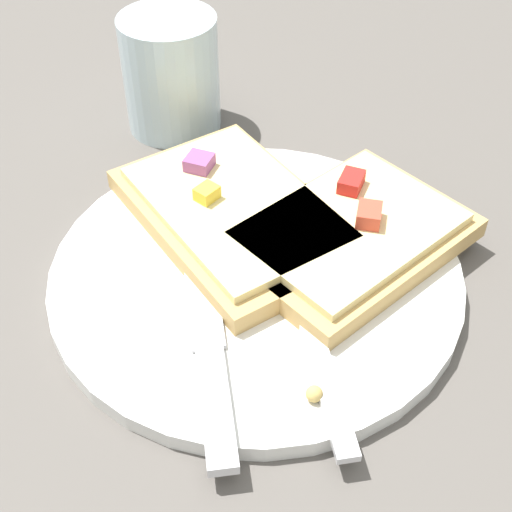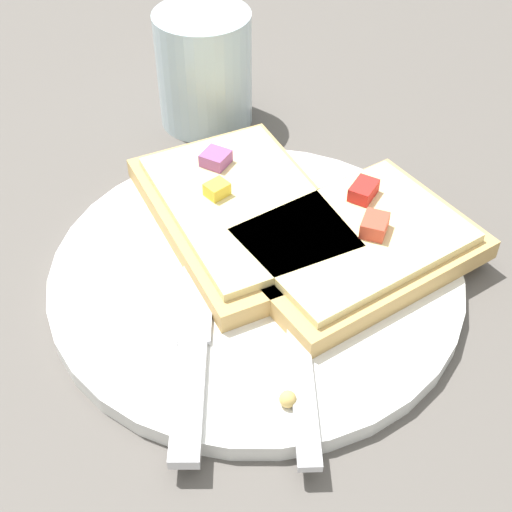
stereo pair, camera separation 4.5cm
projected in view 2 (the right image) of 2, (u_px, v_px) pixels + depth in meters
name	position (u px, v px, depth m)	size (l,w,h in m)	color
ground_plane	(256.00, 280.00, 0.47)	(4.00, 4.00, 0.00)	#56514C
plate	(256.00, 274.00, 0.46)	(0.27, 0.27, 0.01)	white
fork	(293.00, 287.00, 0.44)	(0.21, 0.12, 0.01)	silver
knife	(194.00, 332.00, 0.42)	(0.19, 0.11, 0.01)	silver
pizza_slice_main	(244.00, 210.00, 0.48)	(0.17, 0.12, 0.03)	tan
pizza_slice_corner	(354.00, 243.00, 0.46)	(0.12, 0.16, 0.03)	tan
crumb_scatter	(259.00, 298.00, 0.43)	(0.16, 0.11, 0.01)	tan
drinking_glass	(204.00, 69.00, 0.57)	(0.08, 0.08, 0.09)	silver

